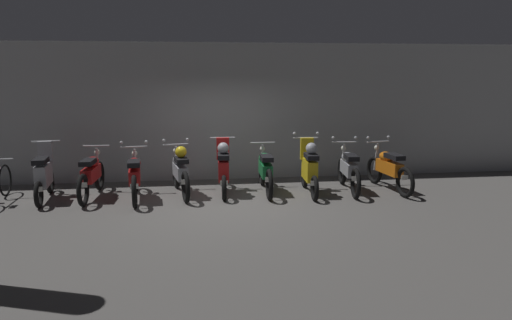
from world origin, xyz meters
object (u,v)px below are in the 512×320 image
Objects in this scene: motorbike_slot_1 at (91,175)px; motorbike_slot_4 at (223,168)px; motorbike_slot_0 at (44,175)px; motorbike_slot_3 at (180,171)px; motorbike_slot_8 at (389,168)px; motorbike_slot_6 at (309,168)px; motorbike_slot_2 at (135,176)px; motorbike_slot_5 at (265,170)px; motorbike_slot_7 at (349,169)px.

motorbike_slot_4 is at bearing -0.03° from motorbike_slot_1.
motorbike_slot_0 is 2.76m from motorbike_slot_3.
motorbike_slot_6 is at bearing -177.01° from motorbike_slot_8.
motorbike_slot_4 reaches higher than motorbike_slot_1.
motorbike_slot_1 is 1.16× the size of motorbike_slot_4.
motorbike_slot_0 is at bearing 174.55° from motorbike_slot_2.
motorbike_slot_5 is (2.76, 0.24, -0.00)m from motorbike_slot_2.
motorbike_slot_1 is 0.95m from motorbike_slot_2.
motorbike_slot_2 is 1.16× the size of motorbike_slot_6.
motorbike_slot_3 is 1.84m from motorbike_slot_5.
motorbike_slot_6 is (5.51, -0.19, 0.04)m from motorbike_slot_0.
motorbike_slot_0 is 1.00× the size of motorbike_slot_6.
motorbike_slot_5 is (4.60, 0.07, -0.03)m from motorbike_slot_0.
motorbike_slot_0 reaches higher than motorbike_slot_3.
motorbike_slot_4 reaches higher than motorbike_slot_3.
motorbike_slot_3 is 1.15× the size of motorbike_slot_6.
motorbike_slot_4 is (3.68, 0.06, 0.04)m from motorbike_slot_0.
motorbike_slot_5 is (0.92, 0.00, -0.08)m from motorbike_slot_4.
motorbike_slot_3 is 0.99× the size of motorbike_slot_8.
motorbike_slot_7 is (2.76, -0.13, -0.07)m from motorbike_slot_4.
motorbike_slot_0 reaches higher than motorbike_slot_1.
motorbike_slot_6 reaches higher than motorbike_slot_7.
motorbike_slot_3 is at bearing 13.75° from motorbike_slot_2.
motorbike_slot_3 is 2.77m from motorbike_slot_6.
motorbike_slot_4 is (1.84, 0.24, 0.07)m from motorbike_slot_2.
motorbike_slot_3 and motorbike_slot_7 have the same top height.
motorbike_slot_8 is at bearing -1.83° from motorbike_slot_3.
motorbike_slot_7 is at bearing -1.35° from motorbike_slot_1.
motorbike_slot_3 is at bearing 1.03° from motorbike_slot_0.
motorbike_slot_1 is at bearing 179.97° from motorbike_slot_4.
motorbike_slot_8 is at bearing 0.81° from motorbike_slot_2.
motorbike_slot_2 is at bearing -14.77° from motorbike_slot_1.
motorbike_slot_5 is at bearing 0.86° from motorbike_slot_0.
motorbike_slot_0 is at bearing -178.97° from motorbike_slot_3.
motorbike_slot_1 is at bearing 4.08° from motorbike_slot_0.
motorbike_slot_2 is 5.51m from motorbike_slot_8.
motorbike_slot_3 is 3.68m from motorbike_slot_7.
motorbike_slot_6 is at bearing -5.02° from motorbike_slot_3.
motorbike_slot_4 is at bearing -179.69° from motorbike_slot_5.
motorbike_slot_0 is 0.86× the size of motorbike_slot_5.
motorbike_slot_4 is at bearing 177.33° from motorbike_slot_7.
motorbike_slot_6 reaches higher than motorbike_slot_1.
motorbike_slot_2 is at bearing -166.25° from motorbike_slot_3.
motorbike_slot_3 is 0.99× the size of motorbike_slot_5.
motorbike_slot_1 is 1.01× the size of motorbike_slot_3.
motorbike_slot_6 is (0.92, -0.26, 0.08)m from motorbike_slot_5.
motorbike_slot_0 reaches higher than motorbike_slot_2.
motorbike_slot_8 is at bearing -1.45° from motorbike_slot_1.
motorbike_slot_1 is at bearing 165.23° from motorbike_slot_2.
motorbike_slot_1 is at bearing 176.78° from motorbike_slot_6.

